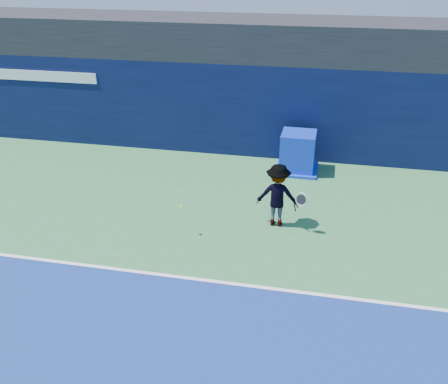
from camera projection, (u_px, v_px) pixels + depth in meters
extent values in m
cube|color=white|center=(176.00, 277.00, 10.51)|extent=(24.00, 0.10, 0.01)
cube|color=black|center=(246.00, 37.00, 16.41)|extent=(36.00, 3.00, 1.20)
cube|color=#090F32|center=(240.00, 108.00, 16.45)|extent=(36.00, 1.00, 3.00)
cube|color=white|center=(35.00, 76.00, 16.91)|extent=(4.50, 0.04, 0.35)
cube|color=#0C26B5|center=(298.00, 152.00, 15.30)|extent=(1.04, 1.04, 1.23)
cube|color=#0E29C7|center=(297.00, 169.00, 15.55)|extent=(1.30, 1.30, 0.08)
imported|color=silver|center=(278.00, 195.00, 12.18)|extent=(1.05, 0.61, 1.61)
cylinder|color=black|center=(295.00, 207.00, 11.95)|extent=(0.08, 0.14, 0.25)
torus|color=silver|center=(301.00, 200.00, 11.77)|extent=(0.30, 0.17, 0.29)
cylinder|color=black|center=(301.00, 200.00, 11.77)|extent=(0.25, 0.13, 0.24)
sphere|color=#C6F11A|center=(181.00, 206.00, 11.73)|extent=(0.08, 0.08, 0.08)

